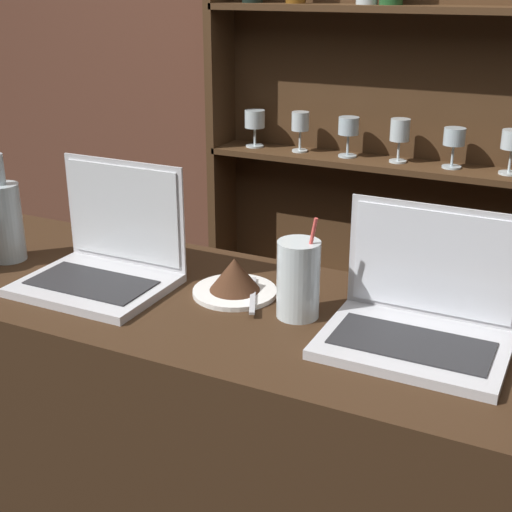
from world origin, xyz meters
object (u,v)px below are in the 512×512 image
Objects in this scene: laptop_far at (420,315)px; wine_bottle_clear at (5,220)px; laptop_near at (106,258)px; cake_plate at (235,279)px; water_glass at (298,279)px.

wine_bottle_clear is (-0.94, -0.02, 0.04)m from laptop_far.
laptop_far is at bearing 2.58° from laptop_near.
wine_bottle_clear reaches higher than laptop_far.
laptop_near reaches higher than laptop_far.
water_glass is at bearing -12.96° from cake_plate.
wine_bottle_clear is (-0.56, -0.06, 0.06)m from cake_plate.
wine_bottle_clear is (-0.28, 0.01, 0.04)m from laptop_near.
wine_bottle_clear reaches higher than cake_plate.
laptop_far is 1.29× the size of wine_bottle_clear.
cake_plate is at bearing 167.04° from water_glass.
wine_bottle_clear is at bearing -178.41° from water_glass.
laptop_far reaches higher than water_glass.
water_glass is at bearing 3.81° from laptop_near.
cake_plate is 0.56m from wine_bottle_clear.
wine_bottle_clear is (-0.71, -0.02, 0.02)m from water_glass.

